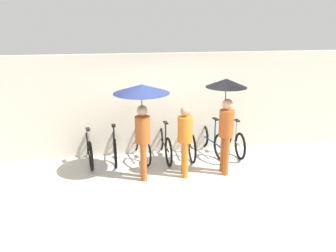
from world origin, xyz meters
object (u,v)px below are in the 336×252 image
parked_bicycle_0 (89,148)px  pedestrian_leading (142,103)px  parked_bicycle_4 (188,141)px  pedestrian_center (185,136)px  parked_bicycle_2 (139,143)px  pedestrian_trailing (226,103)px  parked_bicycle_6 (233,138)px  parked_bicycle_1 (114,145)px  parked_bicycle_5 (211,140)px  parked_bicycle_3 (164,143)px

parked_bicycle_0 → pedestrian_leading: (1.21, -1.01, 1.30)m
parked_bicycle_4 → pedestrian_center: (-0.32, -1.12, 0.53)m
pedestrian_leading → parked_bicycle_0: bearing=142.8°
parked_bicycle_2 → parked_bicycle_4: bearing=-103.9°
parked_bicycle_2 → pedestrian_trailing: pedestrian_trailing is taller
parked_bicycle_6 → pedestrian_trailing: 1.77m
parked_bicycle_1 → parked_bicycle_5: (2.42, -0.05, -0.00)m
parked_bicycle_0 → parked_bicycle_1: parked_bicycle_0 is taller
parked_bicycle_4 → parked_bicycle_5: (0.60, -0.01, -0.01)m
parked_bicycle_1 → parked_bicycle_2: 0.60m
parked_bicycle_3 → parked_bicycle_4: bearing=-88.7°
parked_bicycle_5 → parked_bicycle_6: parked_bicycle_5 is taller
parked_bicycle_3 → parked_bicycle_4: 0.61m
pedestrian_center → parked_bicycle_2: bearing=133.5°
parked_bicycle_0 → pedestrian_center: pedestrian_center is taller
parked_bicycle_5 → pedestrian_center: size_ratio=1.06×
parked_bicycle_5 → pedestrian_leading: 2.44m
pedestrian_center → parked_bicycle_4: bearing=79.8°
pedestrian_trailing → pedestrian_center: bearing=-177.1°
parked_bicycle_2 → parked_bicycle_5: (1.82, -0.04, -0.01)m
parked_bicycle_0 → pedestrian_center: 2.44m
parked_bicycle_0 → parked_bicycle_6: 3.63m
parked_bicycle_0 → parked_bicycle_2: size_ratio=0.98×
parked_bicycle_2 → parked_bicycle_6: bearing=-102.5°
parked_bicycle_3 → parked_bicycle_5: 1.21m
parked_bicycle_1 → parked_bicycle_2: bearing=-93.2°
parked_bicycle_0 → parked_bicycle_6: same height
parked_bicycle_2 → pedestrian_trailing: bearing=-134.1°
pedestrian_trailing → parked_bicycle_5: bearing=87.2°
parked_bicycle_0 → pedestrian_leading: 2.04m
parked_bicycle_1 → parked_bicycle_2: parked_bicycle_1 is taller
parked_bicycle_0 → pedestrian_trailing: 3.40m
parked_bicycle_1 → parked_bicycle_4: (1.82, -0.04, 0.01)m
parked_bicycle_6 → pedestrian_center: (-1.53, -1.16, 0.56)m
pedestrian_leading → pedestrian_center: (0.89, -0.11, -0.74)m
parked_bicycle_1 → pedestrian_trailing: size_ratio=0.80×
parked_bicycle_2 → parked_bicycle_5: parked_bicycle_5 is taller
parked_bicycle_5 → pedestrian_center: bearing=127.7°
parked_bicycle_5 → pedestrian_trailing: (-0.03, -1.05, 1.22)m
parked_bicycle_0 → parked_bicycle_3: size_ratio=0.96×
parked_bicycle_4 → pedestrian_trailing: (0.57, -1.06, 1.20)m
parked_bicycle_3 → parked_bicycle_6: parked_bicycle_3 is taller
parked_bicycle_4 → pedestrian_leading: pedestrian_leading is taller
parked_bicycle_4 → parked_bicycle_6: 1.21m
parked_bicycle_1 → pedestrian_leading: 1.77m
parked_bicycle_6 → pedestrian_leading: bearing=114.3°
parked_bicycle_0 → parked_bicycle_4: size_ratio=0.98×
parked_bicycle_3 → parked_bicycle_4: (0.61, 0.04, 0.02)m
parked_bicycle_0 → pedestrian_leading: size_ratio=0.81×
parked_bicycle_0 → pedestrian_center: size_ratio=1.05×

